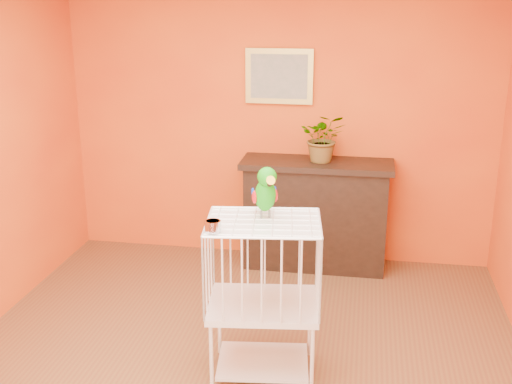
# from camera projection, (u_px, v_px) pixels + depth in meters

# --- Properties ---
(ground) EXTENTS (4.50, 4.50, 0.00)m
(ground) POSITION_uv_depth(u_px,v_px,m) (231.00, 382.00, 4.27)
(ground) COLOR brown
(ground) RESTS_ON ground
(room_shell) EXTENTS (4.50, 4.50, 4.50)m
(room_shell) POSITION_uv_depth(u_px,v_px,m) (228.00, 151.00, 3.80)
(room_shell) COLOR #DE5B14
(room_shell) RESTS_ON ground
(console_cabinet) EXTENTS (1.37, 0.49, 1.02)m
(console_cabinet) POSITION_uv_depth(u_px,v_px,m) (315.00, 214.00, 5.95)
(console_cabinet) COLOR black
(console_cabinet) RESTS_ON ground
(potted_plant) EXTENTS (0.43, 0.47, 0.34)m
(potted_plant) POSITION_uv_depth(u_px,v_px,m) (323.00, 144.00, 5.71)
(potted_plant) COLOR #26722D
(potted_plant) RESTS_ON console_cabinet
(framed_picture) EXTENTS (0.62, 0.04, 0.50)m
(framed_picture) POSITION_uv_depth(u_px,v_px,m) (279.00, 76.00, 5.83)
(framed_picture) COLOR gold
(framed_picture) RESTS_ON room_shell
(birdcage) EXTENTS (0.77, 0.63, 1.10)m
(birdcage) POSITION_uv_depth(u_px,v_px,m) (263.00, 297.00, 4.21)
(birdcage) COLOR silver
(birdcage) RESTS_ON ground
(feed_cup) EXTENTS (0.10, 0.10, 0.07)m
(feed_cup) POSITION_uv_depth(u_px,v_px,m) (213.00, 226.00, 3.86)
(feed_cup) COLOR silver
(feed_cup) RESTS_ON birdcage
(parrot) EXTENTS (0.21, 0.31, 0.35)m
(parrot) POSITION_uv_depth(u_px,v_px,m) (265.00, 191.00, 4.07)
(parrot) COLOR #59544C
(parrot) RESTS_ON birdcage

